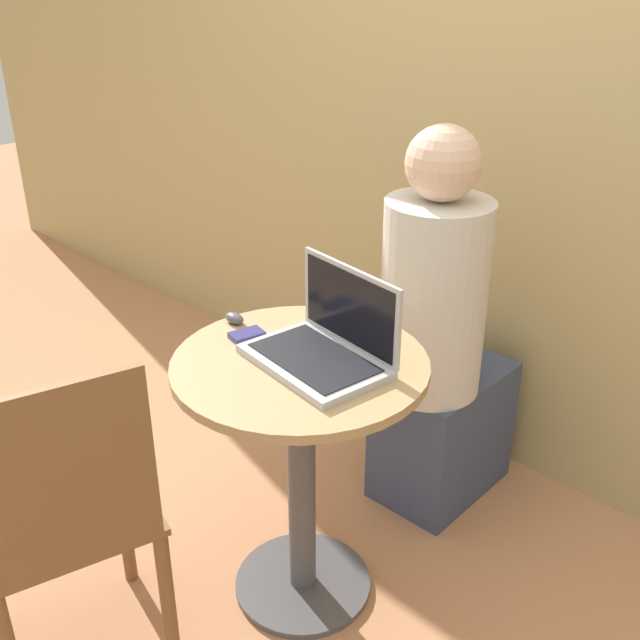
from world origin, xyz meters
name	(u,v)px	position (x,y,z in m)	size (l,w,h in m)	color
ground_plane	(303,585)	(0.00, 0.00, 0.00)	(12.00, 12.00, 0.00)	tan
back_wall	(531,80)	(0.00, 0.97, 1.30)	(7.00, 0.05, 2.60)	tan
round_table	(301,436)	(0.00, 0.00, 0.52)	(0.64, 0.64, 0.74)	#4C4C51
laptop	(326,343)	(0.04, 0.04, 0.79)	(0.38, 0.27, 0.23)	#B7B7BC
cell_phone	(247,335)	(-0.19, -0.01, 0.75)	(0.07, 0.10, 0.02)	navy
computer_mouse	(234,318)	(-0.28, 0.02, 0.75)	(0.06, 0.04, 0.03)	#4C4C51
chair_empty	(67,524)	(-0.19, -0.56, 0.47)	(0.49, 0.49, 0.89)	brown
person_seated	(438,355)	(0.01, 0.59, 0.53)	(0.31, 0.48, 1.24)	#3D4766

